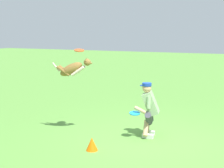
# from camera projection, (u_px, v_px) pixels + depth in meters

# --- Properties ---
(ground_plane) EXTENTS (60.00, 60.00, 0.00)m
(ground_plane) POSITION_uv_depth(u_px,v_px,m) (151.00, 142.00, 7.81)
(ground_plane) COLOR #5C973D
(person) EXTENTS (0.56, 0.66, 1.29)m
(person) POSITION_uv_depth(u_px,v_px,m) (149.00, 108.00, 8.11)
(person) COLOR silver
(person) RESTS_ON ground_plane
(dog) EXTENTS (1.00, 0.41, 0.53)m
(dog) POSITION_uv_depth(u_px,v_px,m) (73.00, 69.00, 8.31)
(dog) COLOR olive
(frisbee_flying) EXTENTS (0.29, 0.29, 0.08)m
(frisbee_flying) POSITION_uv_depth(u_px,v_px,m) (79.00, 50.00, 8.24)
(frisbee_flying) COLOR #E15721
(frisbee_held) EXTENTS (0.30, 0.30, 0.07)m
(frisbee_held) POSITION_uv_depth(u_px,v_px,m) (135.00, 113.00, 7.96)
(frisbee_held) COLOR #1C98EB
(frisbee_held) RESTS_ON person
(training_cone) EXTENTS (0.25, 0.25, 0.28)m
(training_cone) POSITION_uv_depth(u_px,v_px,m) (92.00, 144.00, 7.24)
(training_cone) COLOR orange
(training_cone) RESTS_ON ground_plane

